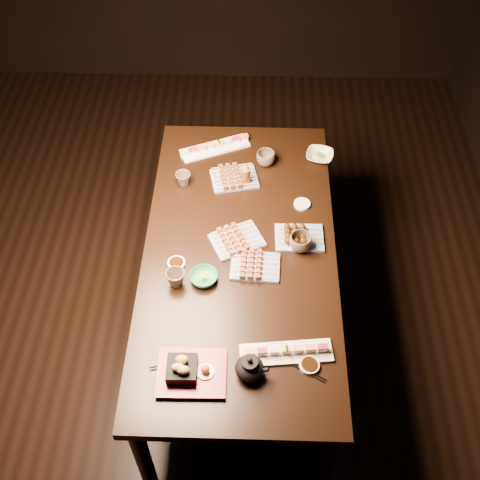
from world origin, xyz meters
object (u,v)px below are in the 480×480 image
object	(u,v)px
yakitori_plate_center	(237,238)
yakitori_plate_right	(255,264)
tempura_tray	(191,369)
yakitori_plate_left	(234,176)
teacup_near_left	(176,278)
teacup_far_left	(183,179)
sushi_platter_far	(215,146)
sushi_platter_near	(286,351)
edamame_bowl_green	(204,278)
teacup_far_right	(266,158)
condiment_bottle	(246,174)
teacup_mid_right	(300,243)
teapot	(249,366)
dining_table	(240,297)
edamame_bowl_cream	(320,156)

from	to	relation	value
yakitori_plate_center	yakitori_plate_right	bearing A→B (deg)	-85.79
tempura_tray	yakitori_plate_left	bearing A→B (deg)	82.42
teacup_near_left	teacup_far_left	bearing A→B (deg)	92.17
sushi_platter_far	sushi_platter_near	bearing A→B (deg)	82.99
edamame_bowl_green	teacup_near_left	xyz separation A→B (m)	(-0.12, -0.02, 0.02)
teacup_far_right	condiment_bottle	bearing A→B (deg)	-122.24
teacup_near_left	teacup_far_left	distance (m)	0.63
teacup_far_left	teacup_mid_right	bearing A→B (deg)	-35.15
teacup_far_right	teapot	xyz separation A→B (m)	(-0.06, -1.23, 0.02)
sushi_platter_far	teacup_far_right	xyz separation A→B (m)	(0.28, -0.11, 0.02)
sushi_platter_far	condiment_bottle	xyz separation A→B (m)	(0.17, -0.27, 0.05)
teacup_far_left	dining_table	bearing A→B (deg)	-55.30
dining_table	teacup_mid_right	world-z (taller)	teacup_mid_right
yakitori_plate_left	edamame_bowl_cream	size ratio (longest dim) A/B	1.64
sushi_platter_near	edamame_bowl_cream	bearing A→B (deg)	74.24
yakitori_plate_center	condiment_bottle	xyz separation A→B (m)	(0.03, 0.38, 0.04)
teacup_mid_right	edamame_bowl_cream	bearing A→B (deg)	78.54
tempura_tray	teacup_far_left	distance (m)	1.09
yakitori_plate_right	condiment_bottle	xyz separation A→B (m)	(-0.06, 0.54, 0.04)
sushi_platter_near	teacup_far_left	bearing A→B (deg)	111.46
yakitori_plate_center	edamame_bowl_green	bearing A→B (deg)	-147.28
sushi_platter_far	teacup_near_left	bearing A→B (deg)	59.17
yakitori_plate_center	teacup_far_left	xyz separation A→B (m)	(-0.29, 0.38, 0.01)
sushi_platter_near	edamame_bowl_green	xyz separation A→B (m)	(-0.36, 0.36, -0.00)
teacup_far_left	teapot	world-z (taller)	teapot
yakitori_plate_center	edamame_bowl_green	xyz separation A→B (m)	(-0.14, -0.23, -0.01)
yakitori_plate_center	yakitori_plate_left	distance (m)	0.42
yakitori_plate_left	condiment_bottle	size ratio (longest dim) A/B	1.60
teapot	teacup_far_right	bearing A→B (deg)	97.45
dining_table	teapot	distance (m)	0.77
tempura_tray	condiment_bottle	bearing A→B (deg)	79.11
sushi_platter_far	tempura_tray	bearing A→B (deg)	66.13
yakitori_plate_right	yakitori_plate_left	size ratio (longest dim) A/B	0.95
yakitori_plate_right	edamame_bowl_cream	bearing A→B (deg)	68.59
edamame_bowl_cream	teacup_far_left	xyz separation A→B (m)	(-0.71, -0.22, 0.02)
edamame_bowl_cream	yakitori_plate_center	bearing A→B (deg)	-125.35
yakitori_plate_right	teapot	world-z (taller)	teapot
yakitori_plate_center	tempura_tray	size ratio (longest dim) A/B	0.85
teacup_far_left	condiment_bottle	size ratio (longest dim) A/B	0.53
edamame_bowl_cream	tempura_tray	xyz separation A→B (m)	(-0.58, -1.30, 0.03)
yakitori_plate_right	teapot	bearing A→B (deg)	-89.05
yakitori_plate_center	teapot	xyz separation A→B (m)	(0.07, -0.69, 0.03)
yakitori_plate_center	teacup_near_left	xyz separation A→B (m)	(-0.26, -0.25, 0.01)
tempura_tray	teapot	xyz separation A→B (m)	(0.23, 0.01, 0.01)
sushi_platter_near	teapot	distance (m)	0.18
teacup_mid_right	teacup_far_left	bearing A→B (deg)	144.85
teacup_far_right	dining_table	bearing A→B (deg)	-101.22
sushi_platter_far	teacup_far_left	size ratio (longest dim) A/B	4.83
sushi_platter_far	teacup_mid_right	bearing A→B (deg)	99.38
sushi_platter_far	dining_table	bearing A→B (deg)	79.21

